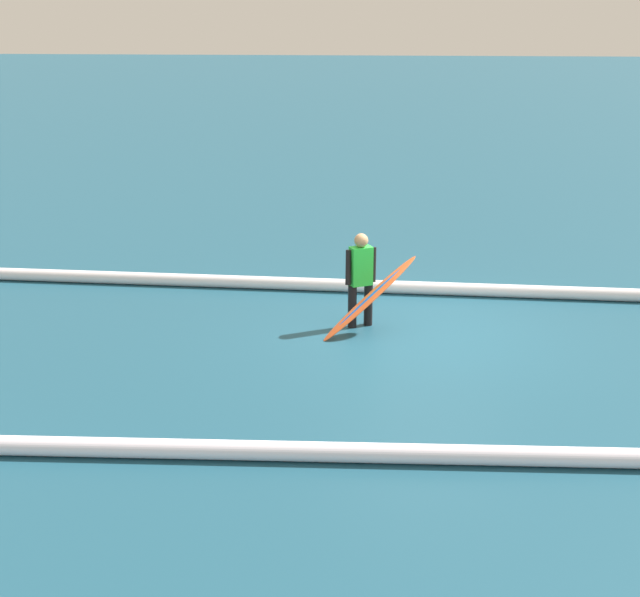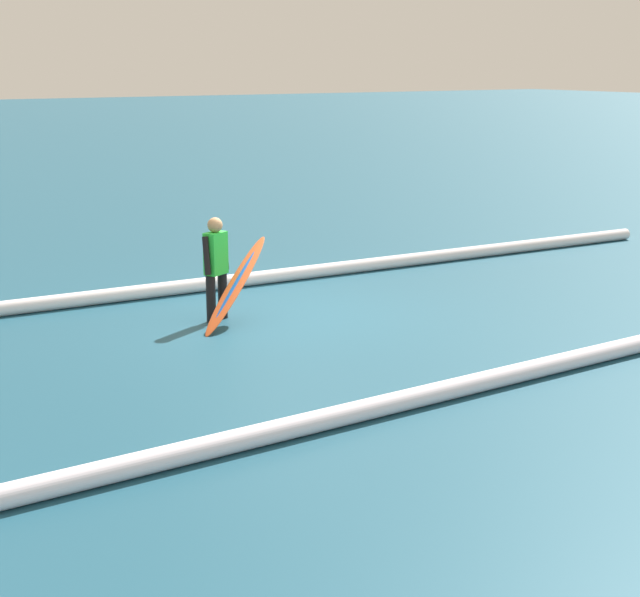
% 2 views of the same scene
% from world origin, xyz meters
% --- Properties ---
extents(ground_plane, '(174.86, 174.86, 0.00)m').
position_xyz_m(ground_plane, '(0.00, 0.00, 0.00)').
color(ground_plane, navy).
extents(surfer, '(0.47, 0.36, 1.52)m').
position_xyz_m(surfer, '(1.00, -0.22, 0.85)').
color(surfer, black).
rests_on(surfer, ground_plane).
extents(surfboard, '(1.54, 1.10, 1.19)m').
position_xyz_m(surfboard, '(0.84, 0.10, 0.57)').
color(surfboard, '#E55926').
rests_on(surfboard, ground_plane).
extents(wave_crest_foreground, '(18.87, 0.73, 0.23)m').
position_xyz_m(wave_crest_foreground, '(0.11, -1.98, 0.12)').
color(wave_crest_foreground, white).
rests_on(wave_crest_foreground, ground_plane).
extents(wave_crest_midground, '(22.90, 1.23, 0.23)m').
position_xyz_m(wave_crest_midground, '(-2.66, 4.14, 0.11)').
color(wave_crest_midground, white).
rests_on(wave_crest_midground, ground_plane).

